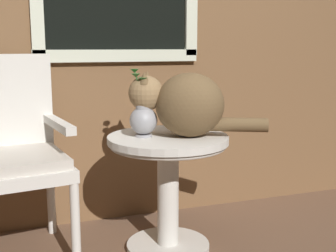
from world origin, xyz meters
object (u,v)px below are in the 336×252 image
(wicker_side_table, at_px, (168,170))
(pewter_vase_with_ivy, at_px, (143,117))
(cat, at_px, (185,104))
(wicker_chair, at_px, (3,147))

(wicker_side_table, bearing_deg, pewter_vase_with_ivy, 169.00)
(cat, bearing_deg, pewter_vase_with_ivy, 162.33)
(wicker_side_table, distance_m, wicker_chair, 0.82)
(cat, height_order, pewter_vase_with_ivy, pewter_vase_with_ivy)
(wicker_chair, bearing_deg, pewter_vase_with_ivy, -16.24)
(wicker_side_table, height_order, wicker_chair, wicker_chair)
(wicker_side_table, relative_size, cat, 0.95)
(wicker_side_table, distance_m, cat, 0.35)
(cat, relative_size, pewter_vase_with_ivy, 1.93)
(wicker_side_table, relative_size, pewter_vase_with_ivy, 1.83)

